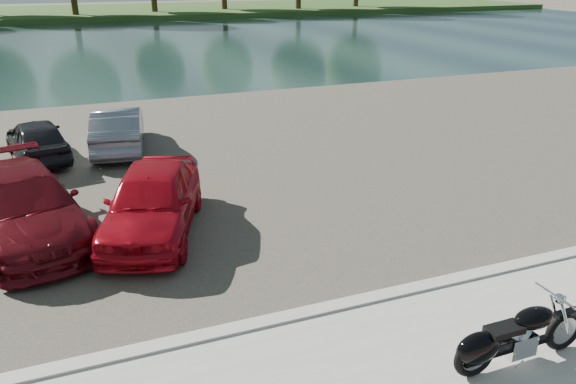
# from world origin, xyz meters

# --- Properties ---
(ground) EXTENTS (200.00, 200.00, 0.00)m
(ground) POSITION_xyz_m (0.00, 0.00, 0.00)
(ground) COLOR #595447
(ground) RESTS_ON ground
(kerb) EXTENTS (60.00, 0.30, 0.14)m
(kerb) POSITION_xyz_m (0.00, 2.00, 0.07)
(kerb) COLOR #A8A49E
(kerb) RESTS_ON ground
(parking_lot) EXTENTS (60.00, 18.00, 0.04)m
(parking_lot) POSITION_xyz_m (0.00, 11.00, 0.02)
(parking_lot) COLOR #3C3931
(parking_lot) RESTS_ON ground
(river) EXTENTS (120.00, 40.00, 0.00)m
(river) POSITION_xyz_m (0.00, 40.00, 0.00)
(river) COLOR #1B3131
(river) RESTS_ON ground
(far_bank) EXTENTS (120.00, 24.00, 0.60)m
(far_bank) POSITION_xyz_m (0.00, 72.00, 0.30)
(far_bank) COLOR #27491A
(far_bank) RESTS_ON ground
(motorcycle) EXTENTS (2.33, 0.75, 1.05)m
(motorcycle) POSITION_xyz_m (0.71, -0.29, 0.56)
(motorcycle) COLOR black
(motorcycle) RESTS_ON promenade
(car_3) EXTENTS (3.18, 5.40, 1.47)m
(car_3) POSITION_xyz_m (-5.97, 6.98, 0.77)
(car_3) COLOR #5C0D15
(car_3) RESTS_ON parking_lot
(car_4) EXTENTS (3.15, 4.80, 1.52)m
(car_4) POSITION_xyz_m (-3.37, 6.22, 0.80)
(car_4) COLOR #A70B18
(car_4) RESTS_ON parking_lot
(car_8) EXTENTS (2.18, 3.97, 1.28)m
(car_8) POSITION_xyz_m (-5.86, 12.67, 0.68)
(car_8) COLOR black
(car_8) RESTS_ON parking_lot
(car_9) EXTENTS (2.06, 4.38, 1.39)m
(car_9) POSITION_xyz_m (-3.45, 12.82, 0.73)
(car_9) COLOR slate
(car_9) RESTS_ON parking_lot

